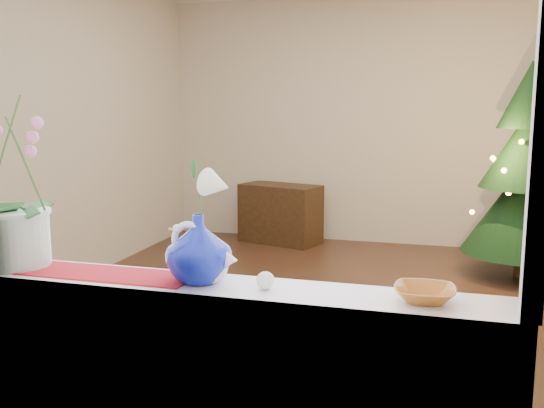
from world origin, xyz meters
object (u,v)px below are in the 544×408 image
at_px(xmas_tree, 526,171).
at_px(amber_dish, 425,295).
at_px(swan, 203,255).
at_px(paperweight, 265,280).
at_px(side_table, 280,214).
at_px(orchid_pot, 14,173).
at_px(blue_vase, 199,243).

bearing_deg(xmas_tree, amber_dish, -100.97).
distance_m(swan, paperweight, 0.24).
bearing_deg(side_table, orchid_pot, -70.75).
distance_m(swan, amber_dish, 0.76).
relative_size(blue_vase, xmas_tree, 0.14).
bearing_deg(xmas_tree, orchid_pot, -120.56).
height_order(orchid_pot, paperweight, orchid_pot).
bearing_deg(paperweight, xmas_tree, 71.78).
height_order(paperweight, amber_dish, paperweight).
distance_m(paperweight, xmas_tree, 4.05).
relative_size(orchid_pot, side_table, 0.84).
distance_m(swan, xmas_tree, 4.11).
bearing_deg(swan, amber_dish, 10.15).
xyz_separation_m(orchid_pot, amber_dish, (1.52, 0.00, -0.35)).
bearing_deg(swan, orchid_pot, -170.95).
bearing_deg(side_table, swan, -61.35).
distance_m(swan, side_table, 4.72).
height_order(orchid_pot, swan, orchid_pot).
height_order(swan, blue_vase, blue_vase).
bearing_deg(swan, blue_vase, 162.73).
bearing_deg(amber_dish, orchid_pot, -179.97).
relative_size(swan, side_table, 0.28).
distance_m(orchid_pot, side_table, 4.66).
xyz_separation_m(swan, amber_dish, (0.75, 0.01, -0.08)).
relative_size(xmas_tree, side_table, 2.20).
bearing_deg(swan, paperweight, 6.67).
bearing_deg(amber_dish, xmas_tree, 79.03).
bearing_deg(side_table, xmas_tree, 0.19).
distance_m(paperweight, side_table, 4.77).
height_order(xmas_tree, side_table, xmas_tree).
bearing_deg(swan, xmas_tree, 78.25).
xyz_separation_m(orchid_pot, side_table, (-0.19, 4.56, -0.96)).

